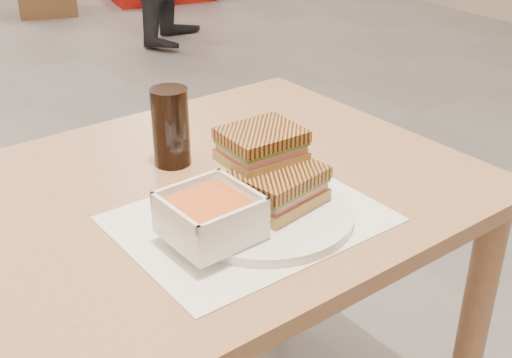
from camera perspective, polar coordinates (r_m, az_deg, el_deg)
main_table at (r=1.09m, az=-11.21°, el=-8.14°), size 1.22×0.74×0.75m
tray_liner at (r=0.99m, az=-0.56°, el=-3.46°), size 0.39×0.31×0.00m
plate at (r=0.99m, az=0.82°, el=-3.00°), size 0.27×0.27×0.01m
soup_bowl at (r=0.91m, az=-3.99°, el=-3.37°), size 0.12×0.12×0.06m
panini_lower at (r=0.99m, az=1.97°, el=-0.62°), size 0.14×0.13×0.06m
panini_upper at (r=1.01m, az=0.48°, el=2.93°), size 0.12×0.10×0.05m
cola_glass at (r=1.14m, az=-7.41°, el=4.49°), size 0.06×0.06×0.14m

